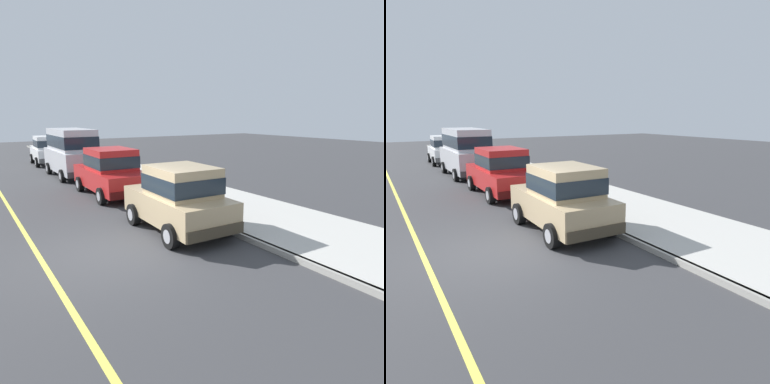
% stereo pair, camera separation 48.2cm
% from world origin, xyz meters
% --- Properties ---
extents(ground_plane, '(80.00, 80.00, 0.00)m').
position_xyz_m(ground_plane, '(0.00, 0.00, 0.00)').
color(ground_plane, '#38383A').
extents(curb, '(0.16, 64.00, 0.14)m').
position_xyz_m(curb, '(3.20, 0.00, 0.07)').
color(curb, gray).
rests_on(curb, ground).
extents(sidewalk, '(3.60, 64.00, 0.14)m').
position_xyz_m(sidewalk, '(5.00, 0.00, 0.07)').
color(sidewalk, '#B7B5AD').
rests_on(sidewalk, ground).
extents(lane_centre_line, '(0.12, 57.60, 0.01)m').
position_xyz_m(lane_centre_line, '(-1.60, 0.00, 0.00)').
color(lane_centre_line, '#E0D64C').
rests_on(lane_centre_line, ground).
extents(car_tan_hatchback, '(2.02, 3.84, 1.88)m').
position_xyz_m(car_tan_hatchback, '(2.12, 0.49, 0.98)').
color(car_tan_hatchback, tan).
rests_on(car_tan_hatchback, ground).
extents(car_red_sedan, '(2.08, 4.62, 1.92)m').
position_xyz_m(car_red_sedan, '(2.23, 5.98, 0.98)').
color(car_red_sedan, red).
rests_on(car_red_sedan, ground).
extents(car_silver_van, '(2.15, 4.90, 2.52)m').
position_xyz_m(car_silver_van, '(2.19, 11.43, 1.39)').
color(car_silver_van, '#BCBCC1').
rests_on(car_silver_van, ground).
extents(car_white_hatchback, '(2.06, 3.86, 1.88)m').
position_xyz_m(car_white_hatchback, '(2.11, 17.00, 0.98)').
color(car_white_hatchback, white).
rests_on(car_white_hatchback, ground).
extents(dog_brown, '(0.26, 0.75, 0.49)m').
position_xyz_m(dog_brown, '(4.68, 2.49, 0.43)').
color(dog_brown, brown).
rests_on(dog_brown, sidewalk).
extents(fire_hydrant, '(0.34, 0.24, 0.72)m').
position_xyz_m(fire_hydrant, '(3.65, 6.27, 0.48)').
color(fire_hydrant, red).
rests_on(fire_hydrant, sidewalk).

